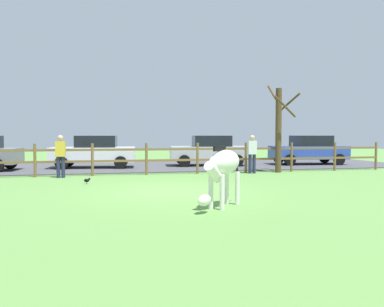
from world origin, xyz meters
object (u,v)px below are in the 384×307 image
Objects in this scene: parked_car_blue at (309,150)px; parked_car_silver at (209,150)px; zebra at (223,167)px; crow_on_grass at (87,180)px; visitor_left_of_tree at (61,154)px; parked_car_white at (94,151)px; visitor_right_of_tree at (252,152)px; bare_tree at (279,127)px.

parked_car_silver is at bearing 176.30° from parked_car_blue.
zebra is at bearing -103.65° from parked_car_silver.
crow_on_grass is 2.55m from visitor_left_of_tree.
parked_car_white is at bearing 73.50° from visitor_left_of_tree.
visitor_left_of_tree is at bearing -179.72° from visitor_right_of_tree.
visitor_left_of_tree is (-7.02, -4.10, 0.06)m from parked_car_silver.
parked_car_silver reaches higher than zebra.
visitor_left_of_tree reaches higher than parked_car_white.
parked_car_white is 1.00× the size of parked_car_silver.
visitor_right_of_tree is at bearing -78.90° from parked_car_silver.
zebra is at bearing -122.98° from bare_tree.
visitor_right_of_tree is (0.80, -4.06, 0.06)m from parked_car_silver.
crow_on_grass is 0.05× the size of parked_car_blue.
parked_car_blue is at bearing 27.33° from crow_on_grass.
bare_tree is 8.87m from parked_car_white.
visitor_right_of_tree is (3.56, 7.34, -0.02)m from zebra.
zebra is 0.93× the size of visitor_left_of_tree.
parked_car_silver is at bearing 101.10° from visitor_right_of_tree.
visitor_left_of_tree is at bearing -149.73° from parked_car_silver.
bare_tree reaches higher than parked_car_white.
zebra is 11.73m from parked_car_silver.
visitor_left_of_tree is (-12.53, -3.74, 0.06)m from parked_car_blue.
parked_car_white is 11.36m from parked_car_blue.
crow_on_grass is 8.70m from parked_car_silver.
zebra is 6.08m from crow_on_grass.
zebra reaches higher than crow_on_grass.
parked_car_white is 2.53× the size of visitor_left_of_tree.
visitor_right_of_tree reaches higher than parked_car_silver.
bare_tree is 0.93× the size of parked_car_blue.
crow_on_grass is 12.94m from parked_car_blue.
parked_car_silver is 2.54× the size of visitor_left_of_tree.
crow_on_grass is at bearing -133.49° from parked_car_silver.
parked_car_white reaches higher than zebra.
parked_car_blue is (8.28, 11.04, -0.08)m from zebra.
visitor_right_of_tree is at bearing -30.67° from parked_car_white.
parked_car_blue is 5.52m from parked_car_silver.
parked_car_silver is (-2.10, 3.89, -1.14)m from bare_tree.
visitor_left_of_tree and visitor_right_of_tree have the same top height.
parked_car_silver is at bearing 46.51° from crow_on_grass.
visitor_right_of_tree is (-1.31, -0.17, -1.07)m from bare_tree.
parked_car_white is at bearing -178.81° from parked_car_silver.
zebra is 0.37× the size of parked_car_white.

